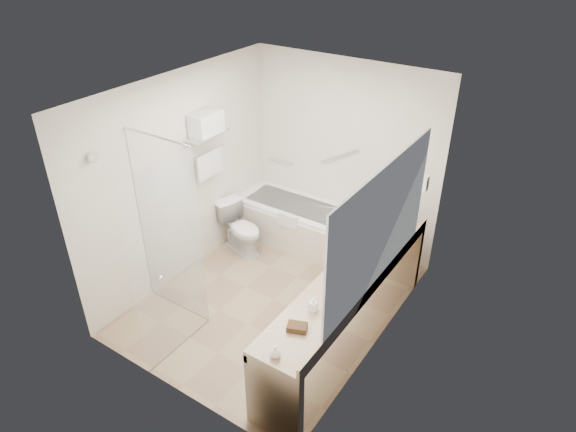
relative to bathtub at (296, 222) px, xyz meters
The scene contains 25 objects.
floor 1.36m from the bathtub, 68.05° to the right, with size 3.20×3.20×0.00m, color #9B825F.
ceiling 2.59m from the bathtub, 68.05° to the right, with size 2.60×3.20×0.10m, color silver.
wall_back 1.15m from the bathtub, 35.84° to the left, with size 2.60×0.10×2.50m, color silver.
wall_front 3.04m from the bathtub, 80.02° to the right, with size 2.60×0.10×2.50m, color silver.
wall_left 1.77m from the bathtub, 122.86° to the right, with size 0.10×3.20×2.50m, color silver.
wall_right 2.39m from the bathtub, 34.55° to the right, with size 0.10×3.20×2.50m, color silver.
bathtub is the anchor object (origin of this frame).
grab_bar_short 0.87m from the bathtub, 144.55° to the left, with size 0.03×0.03×0.40m, color silver.
grab_bar_long 1.12m from the bathtub, 35.51° to the left, with size 0.03×0.03×0.60m, color silver.
shower_enclosure 2.31m from the bathtub, 93.47° to the right, with size 0.96×0.91×2.11m.
towel_shelf 1.85m from the bathtub, 127.02° to the right, with size 0.24×0.55×0.81m.
vanity_counter 2.09m from the bathtub, 42.35° to the right, with size 0.55×2.70×0.95m.
sink 1.92m from the bathtub, 32.47° to the right, with size 0.40×0.52×0.14m, color white.
faucet 2.07m from the bathtub, 30.20° to the right, with size 0.03×0.03×0.14m, color silver.
mirror 2.60m from the bathtub, 37.82° to the right, with size 0.02×2.00×1.20m, color #ACB1B8.
hairdryer_unit 2.12m from the bathtub, ahead, with size 0.08×0.10×0.18m, color white.
toilet 0.77m from the bathtub, 125.76° to the right, with size 0.38×0.68×0.67m, color white.
amenity_basket 2.79m from the bathtub, 56.95° to the right, with size 0.17×0.11×0.06m, color #402A17.
soap_bottle_a 2.55m from the bathtub, 53.60° to the right, with size 0.07×0.15×0.07m, color white.
soap_bottle_b 3.10m from the bathtub, 60.33° to the right, with size 0.09×0.12×0.09m, color white.
water_bottle_left 1.80m from the bathtub, 29.71° to the right, with size 0.06×0.06×0.20m.
water_bottle_mid 1.71m from the bathtub, ahead, with size 0.06×0.06×0.18m.
water_bottle_right 1.70m from the bathtub, ahead, with size 0.06×0.06×0.21m.
drinking_glass_near 1.96m from the bathtub, 36.37° to the right, with size 0.07×0.07×0.09m, color silver.
drinking_glass_far 1.69m from the bathtub, 12.29° to the right, with size 0.06×0.06×0.08m, color silver.
Camera 1 is at (2.74, -3.82, 3.96)m, focal length 32.00 mm.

